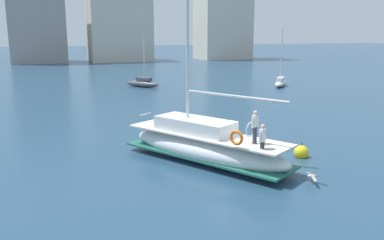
# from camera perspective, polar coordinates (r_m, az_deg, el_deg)

# --- Properties ---
(ground_plane) EXTENTS (400.00, 400.00, 0.00)m
(ground_plane) POSITION_cam_1_polar(r_m,az_deg,el_deg) (21.18, 5.03, -5.82)
(ground_plane) COLOR navy
(main_sailboat) EXTENTS (6.89, 9.51, 13.27)m
(main_sailboat) POSITION_cam_1_polar(r_m,az_deg,el_deg) (20.86, 1.76, -3.45)
(main_sailboat) COLOR silver
(main_sailboat) RESTS_ON ground
(moored_sloop_far) EXTENTS (4.02, 4.24, 7.02)m
(moored_sloop_far) POSITION_cam_1_polar(r_m,az_deg,el_deg) (51.72, 12.41, 5.23)
(moored_sloop_far) COLOR silver
(moored_sloop_far) RESTS_ON ground
(moored_catamaran) EXTENTS (3.99, 4.54, 6.28)m
(moored_catamaran) POSITION_cam_1_polar(r_m,az_deg,el_deg) (50.33, -6.99, 5.23)
(moored_catamaran) COLOR #4C4C51
(moored_catamaran) RESTS_ON ground
(seagull) EXTENTS (0.53, 1.15, 0.17)m
(seagull) POSITION_cam_1_polar(r_m,az_deg,el_deg) (18.76, 16.57, -7.57)
(seagull) COLOR silver
(seagull) RESTS_ON ground
(mooring_buoy) EXTENTS (0.80, 0.80, 1.00)m
(mooring_buoy) POSITION_cam_1_polar(r_m,az_deg,el_deg) (22.53, 15.18, -4.47)
(mooring_buoy) COLOR yellow
(mooring_buoy) RESTS_ON ground
(waterfront_buildings) EXTENTS (82.82, 14.95, 24.74)m
(waterfront_buildings) POSITION_cam_1_polar(r_m,az_deg,el_deg) (98.85, -14.32, 13.46)
(waterfront_buildings) COLOR beige
(waterfront_buildings) RESTS_ON ground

